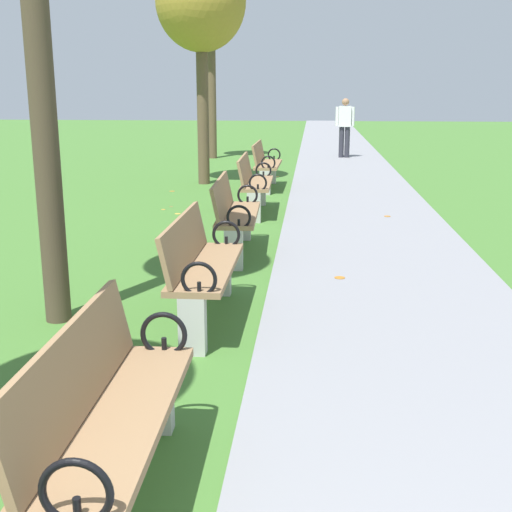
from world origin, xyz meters
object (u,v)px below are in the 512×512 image
park_bench_3 (201,266)px  park_bench_5 (254,183)px  park_bench_6 (266,164)px  pedestrian_walking (345,125)px  tree_3 (201,3)px  park_bench_2 (107,415)px  park_bench_4 (234,214)px  tree_4 (211,25)px

park_bench_3 → park_bench_5: size_ratio=1.00×
park_bench_6 → park_bench_5: bearing=-90.0°
park_bench_3 → park_bench_6: bearing=90.0°
park_bench_5 → pedestrian_walking: 8.80m
park_bench_3 → tree_3: tree_3 is taller
park_bench_6 → park_bench_3: bearing=-90.0°
park_bench_2 → park_bench_4: (0.00, 5.02, 0.00)m
park_bench_2 → tree_3: bearing=96.9°
park_bench_6 → tree_4: 6.71m
park_bench_5 → tree_4: (-1.88, 8.29, 3.08)m
park_bench_4 → park_bench_5: size_ratio=1.00×
pedestrian_walking → park_bench_4: bearing=-99.0°
tree_4 → park_bench_4: bearing=-80.3°
park_bench_2 → park_bench_6: size_ratio=1.00×
pedestrian_walking → tree_3: bearing=-120.0°
park_bench_4 → park_bench_6: 5.28m
park_bench_2 → park_bench_4: same height
pedestrian_walking → park_bench_6: bearing=-106.6°
tree_3 → park_bench_3: bearing=-80.9°
park_bench_2 → park_bench_6: bearing=90.0°
park_bench_3 → park_bench_6: size_ratio=1.00×
park_bench_5 → tree_3: tree_3 is taller
park_bench_2 → tree_3: tree_3 is taller
park_bench_3 → park_bench_6: 7.66m
park_bench_5 → tree_4: bearing=102.8°
park_bench_4 → pedestrian_walking: size_ratio=1.00×
park_bench_5 → pedestrian_walking: bearing=78.3°
pedestrian_walking → park_bench_3: bearing=-97.5°
tree_4 → pedestrian_walking: size_ratio=2.73×
tree_4 → pedestrian_walking: tree_4 is taller
park_bench_4 → tree_4: 11.51m
park_bench_2 → tree_3: 11.39m
park_bench_6 → tree_4: (-1.88, 5.65, 3.08)m
park_bench_2 → park_bench_5: 7.67m
park_bench_4 → tree_3: 6.74m
park_bench_4 → tree_4: tree_4 is taller
tree_3 → tree_4: (-0.56, 5.05, 0.05)m
park_bench_3 → pedestrian_walking: 13.75m
park_bench_4 → park_bench_5: 2.64m
park_bench_4 → park_bench_2: bearing=-90.0°
park_bench_4 → pedestrian_walking: (1.79, 11.25, 0.44)m
park_bench_4 → tree_3: tree_3 is taller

